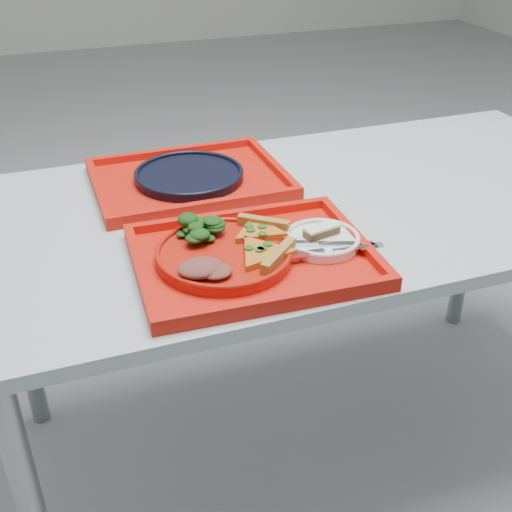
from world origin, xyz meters
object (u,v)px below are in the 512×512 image
object	(u,v)px
navy_plate	(189,176)
dessert_bar	(322,231)
tray_main	(253,260)
tray_far	(189,182)
dinner_plate	(224,256)

from	to	relation	value
navy_plate	dessert_bar	world-z (taller)	dessert_bar
tray_main	navy_plate	xyz separation A→B (m)	(-0.02, 0.39, 0.01)
tray_main	tray_far	xyz separation A→B (m)	(-0.02, 0.39, 0.00)
navy_plate	dinner_plate	bearing A→B (deg)	-94.76
tray_main	tray_far	bearing A→B (deg)	95.85
tray_far	dinner_plate	bearing A→B (deg)	-94.84
tray_far	dinner_plate	world-z (taller)	dinner_plate
tray_far	dinner_plate	distance (m)	0.39
dinner_plate	tray_far	bearing A→B (deg)	85.24
navy_plate	tray_main	bearing A→B (deg)	-86.67
navy_plate	tray_far	bearing A→B (deg)	0.00
tray_main	dinner_plate	bearing A→B (deg)	172.22
dessert_bar	tray_main	bearing A→B (deg)	172.83
dinner_plate	dessert_bar	xyz separation A→B (m)	(0.20, 0.00, 0.02)
navy_plate	dessert_bar	bearing A→B (deg)	-65.71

